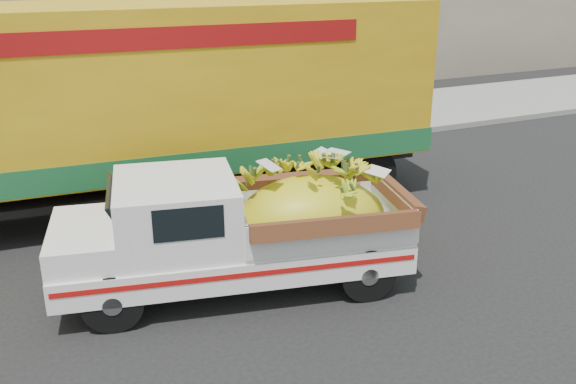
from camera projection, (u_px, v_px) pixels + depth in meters
name	position (u px, v px, depth m)	size (l,w,h in m)	color
ground	(260.00, 281.00, 9.60)	(100.00, 100.00, 0.00)	black
curb	(163.00, 163.00, 14.65)	(60.00, 0.25, 0.15)	gray
sidewalk	(144.00, 140.00, 16.45)	(60.00, 4.00, 0.14)	gray
pickup_truck	(259.00, 226.00, 9.20)	(5.19, 2.71, 1.73)	black
semi_trailer	(108.00, 103.00, 11.28)	(12.04, 3.23, 3.80)	black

